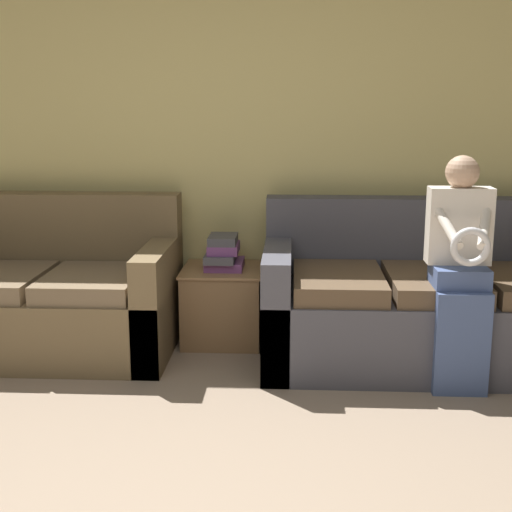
{
  "coord_description": "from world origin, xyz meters",
  "views": [
    {
      "loc": [
        0.49,
        -1.91,
        1.54
      ],
      "look_at": [
        0.31,
        1.67,
        0.75
      ],
      "focal_mm": 50.0,
      "sensor_mm": 36.0,
      "label": 1
    }
  ],
  "objects": [
    {
      "name": "book_stack",
      "position": [
        0.05,
        2.5,
        0.58
      ],
      "size": [
        0.24,
        0.31,
        0.21
      ],
      "color": "#7A4284",
      "rests_on": "side_shelf"
    },
    {
      "name": "child_left_seated",
      "position": [
        1.39,
        1.83,
        0.68
      ],
      "size": [
        0.34,
        0.38,
        1.25
      ],
      "color": "#475B8E",
      "rests_on": "ground_plane"
    },
    {
      "name": "couch_side",
      "position": [
        -0.99,
        2.31,
        0.33
      ],
      "size": [
        1.51,
        0.94,
        0.94
      ],
      "color": "brown",
      "rests_on": "ground_plane"
    },
    {
      "name": "couch_main",
      "position": [
        1.31,
        2.25,
        0.33
      ],
      "size": [
        1.96,
        0.98,
        0.93
      ],
      "color": "#4C4C56",
      "rests_on": "ground_plane"
    },
    {
      "name": "side_shelf",
      "position": [
        0.05,
        2.51,
        0.25
      ],
      "size": [
        0.51,
        0.53,
        0.48
      ],
      "color": "olive",
      "rests_on": "ground_plane"
    },
    {
      "name": "wall_back",
      "position": [
        0.0,
        2.82,
        1.27
      ],
      "size": [
        7.86,
        0.06,
        2.55
      ],
      "color": "#DBCC7F",
      "rests_on": "ground_plane"
    }
  ]
}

